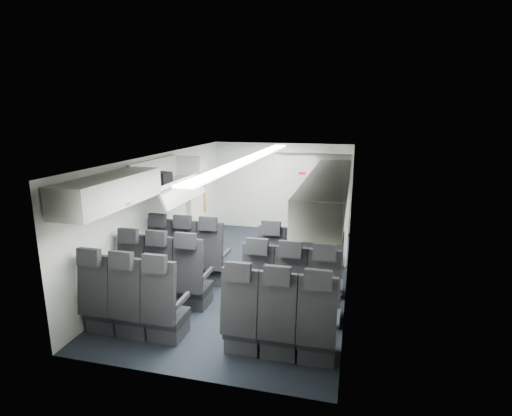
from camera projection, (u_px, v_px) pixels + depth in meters
The scene contains 14 objects.
cabin_shell at pixel (250, 215), 7.01m from camera, with size 3.41×6.01×2.16m.
seat_row_front at pixel (242, 264), 6.67m from camera, with size 3.33×0.56×1.24m.
seat_row_mid at pixel (226, 286), 5.82m from camera, with size 3.33×0.56×1.24m.
seat_row_rear at pixel (203, 316), 4.98m from camera, with size 3.33×0.56×1.24m.
overhead_bin_left_rear at pixel (110, 191), 5.28m from camera, with size 0.53×1.80×0.40m.
overhead_bin_left_front_open at pixel (167, 179), 6.97m from camera, with size 0.64×1.70×0.72m.
overhead_bin_right_rear at pixel (323, 202), 4.62m from camera, with size 0.53×1.80×0.40m.
overhead_bin_right_front at pixel (332, 179), 6.27m from camera, with size 0.53×1.70×0.40m.
bulkhead_partition at pixel (311, 210), 7.54m from camera, with size 1.40×0.15×2.13m.
galley_unit at pixel (319, 196), 9.39m from camera, with size 0.85×0.52×1.90m.
boarding_door at pixel (197, 201), 8.90m from camera, with size 0.12×1.27×1.86m.
flight_attendant at pixel (288, 205), 8.59m from camera, with size 0.67×0.44×1.85m, color black.
carry_on_bag at pixel (159, 179), 6.70m from camera, with size 0.37×0.26×0.22m, color black.
papers at pixel (297, 203), 8.48m from camera, with size 0.19×0.02×0.14m, color white.
Camera 1 is at (1.74, -6.56, 2.88)m, focal length 28.00 mm.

